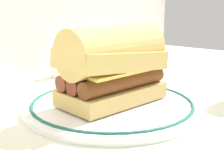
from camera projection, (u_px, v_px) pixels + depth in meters
ground_plane at (114, 116)px, 0.55m from camera, size 1.50×1.50×0.00m
plate at (112, 105)px, 0.58m from camera, size 0.30×0.30×0.01m
sausage_sandwich at (112, 64)px, 0.56m from camera, size 0.19×0.12×0.13m
salt_shaker at (57, 63)px, 0.80m from camera, size 0.03×0.03×0.07m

